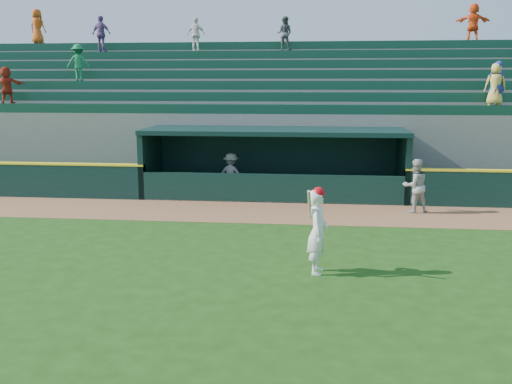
% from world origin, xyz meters
% --- Properties ---
extents(ground, '(120.00, 120.00, 0.00)m').
position_xyz_m(ground, '(0.00, 0.00, 0.00)').
color(ground, '#1B4110').
rests_on(ground, ground).
extents(warning_track, '(40.00, 3.00, 0.01)m').
position_xyz_m(warning_track, '(0.00, 4.90, 0.01)').
color(warning_track, brown).
rests_on(warning_track, ground).
extents(dugout_player_front, '(1.01, 0.90, 1.72)m').
position_xyz_m(dugout_player_front, '(4.68, 5.47, 0.86)').
color(dugout_player_front, '#ADADA7').
rests_on(dugout_player_front, ground).
extents(dugout_player_inside, '(1.13, 0.78, 1.59)m').
position_xyz_m(dugout_player_inside, '(-1.55, 7.51, 0.80)').
color(dugout_player_inside, '#9D9D98').
rests_on(dugout_player_inside, ground).
extents(dugout, '(9.40, 2.80, 2.46)m').
position_xyz_m(dugout, '(0.00, 8.00, 1.36)').
color(dugout, slate).
rests_on(dugout, ground).
extents(stands, '(34.50, 6.29, 7.61)m').
position_xyz_m(stands, '(-0.01, 12.57, 2.40)').
color(stands, slate).
rests_on(stands, ground).
extents(batter_at_plate, '(0.49, 0.84, 1.92)m').
position_xyz_m(batter_at_plate, '(1.60, -0.84, 0.95)').
color(batter_at_plate, white).
rests_on(batter_at_plate, ground).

